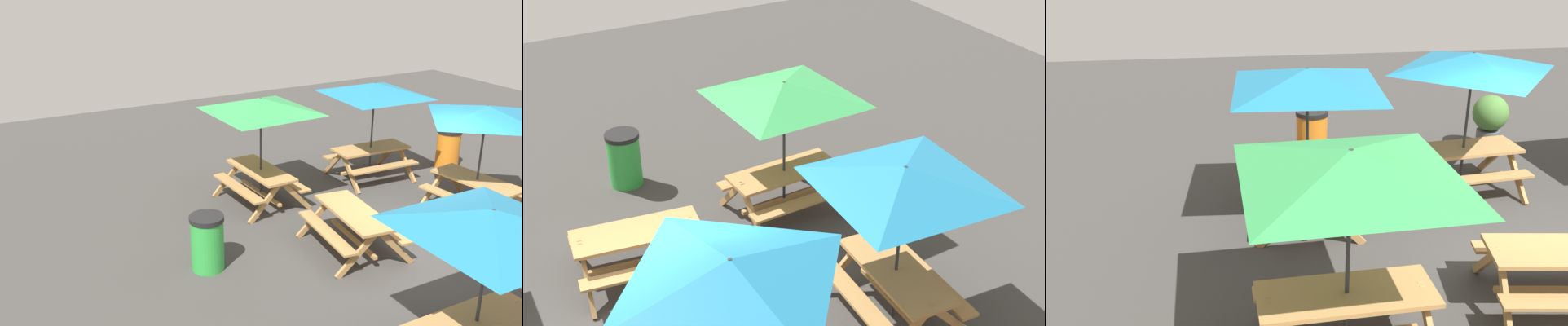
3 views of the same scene
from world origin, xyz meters
TOP-DOWN VIEW (x-y plane):
  - picnic_table_0 at (2.89, 1.74)m, footprint 2.82×2.82m
  - picnic_table_1 at (2.93, -1.21)m, footprint 2.82×2.82m
  - picnic_table_4 at (0.27, 1.25)m, footprint 1.96×1.72m
  - picnic_table_5 at (0.31, -1.85)m, footprint 2.21×2.21m
  - trash_bin_green at (0.90, 3.83)m, footprint 0.59×0.59m

SIDE VIEW (x-z plane):
  - trash_bin_green at x=0.90m, z-range 0.00..0.98m
  - picnic_table_4 at x=0.27m, z-range 0.16..0.97m
  - picnic_table_0 at x=2.89m, z-range 0.82..3.16m
  - picnic_table_1 at x=2.93m, z-range 0.82..3.16m
  - picnic_table_5 at x=0.31m, z-range 0.82..3.16m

